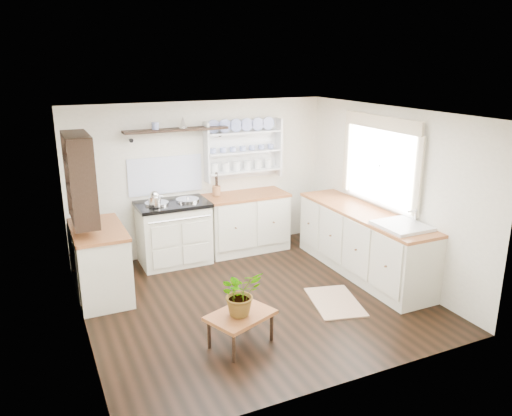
# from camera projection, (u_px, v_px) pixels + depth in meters

# --- Properties ---
(floor) EXTENTS (4.00, 3.80, 0.01)m
(floor) POSITION_uv_depth(u_px,v_px,m) (254.00, 298.00, 6.25)
(floor) COLOR black
(floor) RESTS_ON ground
(wall_back) EXTENTS (4.00, 0.02, 2.30)m
(wall_back) POSITION_uv_depth(u_px,v_px,m) (202.00, 178.00, 7.58)
(wall_back) COLOR beige
(wall_back) RESTS_ON ground
(wall_right) EXTENTS (0.02, 3.80, 2.30)m
(wall_right) POSITION_uv_depth(u_px,v_px,m) (388.00, 193.00, 6.73)
(wall_right) COLOR beige
(wall_right) RESTS_ON ground
(wall_left) EXTENTS (0.02, 3.80, 2.30)m
(wall_left) POSITION_uv_depth(u_px,v_px,m) (77.00, 235.00, 5.12)
(wall_left) COLOR beige
(wall_left) RESTS_ON ground
(ceiling) EXTENTS (4.00, 3.80, 0.01)m
(ceiling) POSITION_uv_depth(u_px,v_px,m) (254.00, 113.00, 5.60)
(ceiling) COLOR white
(ceiling) RESTS_ON wall_back
(window) EXTENTS (0.08, 1.55, 1.22)m
(window) POSITION_uv_depth(u_px,v_px,m) (380.00, 161.00, 6.72)
(window) COLOR white
(window) RESTS_ON wall_right
(aga_cooker) EXTENTS (1.02, 0.71, 0.94)m
(aga_cooker) POSITION_uv_depth(u_px,v_px,m) (174.00, 232.00, 7.26)
(aga_cooker) COLOR silver
(aga_cooker) RESTS_ON floor
(back_cabinets) EXTENTS (1.27, 0.63, 0.90)m
(back_cabinets) POSITION_uv_depth(u_px,v_px,m) (246.00, 221.00, 7.76)
(back_cabinets) COLOR beige
(back_cabinets) RESTS_ON floor
(right_cabinets) EXTENTS (0.62, 2.43, 0.90)m
(right_cabinets) POSITION_uv_depth(u_px,v_px,m) (363.00, 242.00, 6.90)
(right_cabinets) COLOR beige
(right_cabinets) RESTS_ON floor
(belfast_sink) EXTENTS (0.55, 0.60, 0.45)m
(belfast_sink) POSITION_uv_depth(u_px,v_px,m) (401.00, 235.00, 6.15)
(belfast_sink) COLOR white
(belfast_sink) RESTS_ON right_cabinets
(left_cabinets) EXTENTS (0.62, 1.13, 0.90)m
(left_cabinets) POSITION_uv_depth(u_px,v_px,m) (100.00, 261.00, 6.22)
(left_cabinets) COLOR beige
(left_cabinets) RESTS_ON floor
(plate_rack) EXTENTS (1.20, 0.22, 0.90)m
(plate_rack) POSITION_uv_depth(u_px,v_px,m) (242.00, 149.00, 7.69)
(plate_rack) COLOR white
(plate_rack) RESTS_ON wall_back
(high_shelf) EXTENTS (1.50, 0.29, 0.16)m
(high_shelf) POSITION_uv_depth(u_px,v_px,m) (176.00, 130.00, 7.09)
(high_shelf) COLOR black
(high_shelf) RESTS_ON wall_back
(left_shelving) EXTENTS (0.28, 0.80, 1.05)m
(left_shelving) POSITION_uv_depth(u_px,v_px,m) (80.00, 177.00, 5.85)
(left_shelving) COLOR black
(left_shelving) RESTS_ON wall_left
(kettle) EXTENTS (0.17, 0.17, 0.21)m
(kettle) POSITION_uv_depth(u_px,v_px,m) (155.00, 199.00, 6.88)
(kettle) COLOR silver
(kettle) RESTS_ON aga_cooker
(utensil_crock) EXTENTS (0.12, 0.12, 0.15)m
(utensil_crock) POSITION_uv_depth(u_px,v_px,m) (216.00, 191.00, 7.49)
(utensil_crock) COLOR #996138
(utensil_crock) RESTS_ON back_cabinets
(center_table) EXTENTS (0.78, 0.68, 0.36)m
(center_table) POSITION_uv_depth(u_px,v_px,m) (241.00, 318.00, 5.16)
(center_table) COLOR brown
(center_table) RESTS_ON floor
(potted_plant) EXTENTS (0.47, 0.42, 0.48)m
(potted_plant) POSITION_uv_depth(u_px,v_px,m) (240.00, 293.00, 5.08)
(potted_plant) COLOR #3F7233
(potted_plant) RESTS_ON center_table
(floor_rug) EXTENTS (0.74, 0.96, 0.02)m
(floor_rug) POSITION_uv_depth(u_px,v_px,m) (335.00, 302.00, 6.15)
(floor_rug) COLOR #977157
(floor_rug) RESTS_ON floor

